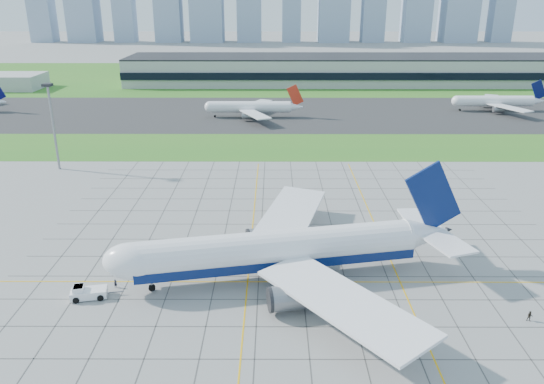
# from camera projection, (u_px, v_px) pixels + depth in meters

# --- Properties ---
(ground) EXTENTS (1400.00, 1400.00, 0.00)m
(ground) POSITION_uv_depth(u_px,v_px,m) (302.00, 276.00, 98.99)
(ground) COLOR #9E9E98
(ground) RESTS_ON ground
(grass_median) EXTENTS (700.00, 35.00, 0.04)m
(grass_median) POSITION_uv_depth(u_px,v_px,m) (289.00, 147.00, 183.29)
(grass_median) COLOR #2B7521
(grass_median) RESTS_ON ground
(asphalt_taxiway) EXTENTS (700.00, 75.00, 0.04)m
(asphalt_taxiway) POSITION_uv_depth(u_px,v_px,m) (285.00, 113.00, 234.80)
(asphalt_taxiway) COLOR #383838
(asphalt_taxiway) RESTS_ON ground
(grass_far) EXTENTS (700.00, 145.00, 0.04)m
(grass_far) POSITION_uv_depth(u_px,v_px,m) (282.00, 77.00, 337.84)
(grass_far) COLOR #2B7521
(grass_far) RESTS_ON ground
(apron_markings) EXTENTS (120.00, 130.00, 0.03)m
(apron_markings) POSITION_uv_depth(u_px,v_px,m) (301.00, 250.00, 109.37)
(apron_markings) COLOR #474744
(apron_markings) RESTS_ON ground
(terminal) EXTENTS (260.00, 43.00, 15.80)m
(terminal) POSITION_uv_depth(u_px,v_px,m) (351.00, 70.00, 311.43)
(terminal) COLOR #B7B7B2
(terminal) RESTS_ON ground
(light_mast) EXTENTS (2.50, 2.50, 25.60)m
(light_mast) POSITION_uv_depth(u_px,v_px,m) (52.00, 116.00, 154.42)
(light_mast) COLOR gray
(light_mast) RESTS_ON ground
(airliner) EXTENTS (66.04, 66.27, 21.00)m
(airliner) POSITION_uv_depth(u_px,v_px,m) (279.00, 250.00, 96.49)
(airliner) COLOR white
(airliner) RESTS_ON ground
(pushback_tug) EXTENTS (8.95, 4.07, 2.46)m
(pushback_tug) POSITION_uv_depth(u_px,v_px,m) (87.00, 292.00, 91.64)
(pushback_tug) COLOR white
(pushback_tug) RESTS_ON ground
(crew_near) EXTENTS (0.69, 0.66, 1.59)m
(crew_near) POSITION_uv_depth(u_px,v_px,m) (116.00, 283.00, 95.05)
(crew_near) COLOR black
(crew_near) RESTS_ON ground
(crew_far) EXTENTS (1.03, 0.90, 1.79)m
(crew_far) POSITION_uv_depth(u_px,v_px,m) (530.00, 316.00, 85.18)
(crew_far) COLOR black
(crew_far) RESTS_ON ground
(distant_jet_1) EXTENTS (39.88, 42.66, 14.08)m
(distant_jet_1) POSITION_uv_depth(u_px,v_px,m) (252.00, 107.00, 225.61)
(distant_jet_1) COLOR white
(distant_jet_1) RESTS_ON ground
(distant_jet_2) EXTENTS (39.60, 42.66, 14.08)m
(distant_jet_2) POSITION_uv_depth(u_px,v_px,m) (496.00, 101.00, 238.07)
(distant_jet_2) COLOR white
(distant_jet_2) RESTS_ON ground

